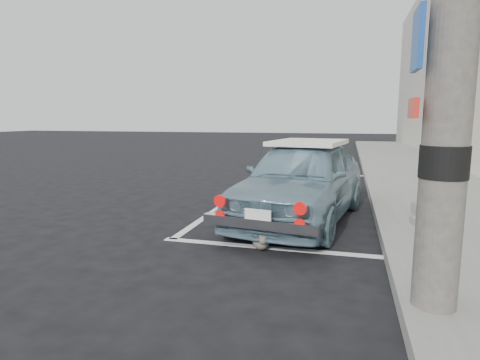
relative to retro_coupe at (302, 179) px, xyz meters
name	(u,v)px	position (x,y,z in m)	size (l,w,h in m)	color
ground	(246,234)	(-0.65, -1.07, -0.66)	(80.00, 80.00, 0.00)	black
sidewalk	(460,211)	(2.55, 0.93, -0.58)	(2.80, 40.00, 0.15)	slate
building_far	(443,76)	(5.70, 18.93, 3.34)	(3.50, 10.00, 8.00)	#BDB7AB
pline_rear	(275,248)	(-0.15, -1.57, -0.65)	(3.00, 0.12, 0.01)	silver
pline_front	(317,174)	(-0.15, 5.43, -0.65)	(3.00, 0.12, 0.01)	silver
pline_side	(240,193)	(-1.55, 1.93, -0.65)	(0.12, 7.00, 0.01)	silver
retro_coupe	(302,179)	(0.00, 0.00, 0.00)	(2.12, 4.01, 1.30)	#6D91A2
cat	(261,241)	(-0.31, -1.65, -0.54)	(0.32, 0.44, 0.25)	#706456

